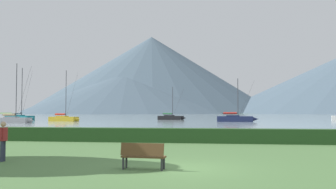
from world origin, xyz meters
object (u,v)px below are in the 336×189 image
(sailboat_slip_7, at_px, (236,118))
(sailboat_slip_1, at_px, (64,118))
(sailboat_slip_3, at_px, (14,120))
(person_seated_viewer, at_px, (3,138))
(sailboat_slip_2, at_px, (20,117))
(sailboat_slip_6, at_px, (171,117))
(park_bench_near_path, at_px, (143,155))

(sailboat_slip_7, bearing_deg, sailboat_slip_1, -173.18)
(sailboat_slip_1, xyz_separation_m, sailboat_slip_7, (34.73, 1.88, 0.06))
(sailboat_slip_3, xyz_separation_m, sailboat_slip_7, (38.40, 14.22, 0.05))
(person_seated_viewer, bearing_deg, sailboat_slip_2, 112.50)
(sailboat_slip_1, relative_size, sailboat_slip_3, 1.01)
(sailboat_slip_1, relative_size, person_seated_viewer, 6.35)
(sailboat_slip_1, height_order, sailboat_slip_3, sailboat_slip_1)
(sailboat_slip_1, bearing_deg, person_seated_viewer, -58.45)
(sailboat_slip_6, height_order, sailboat_slip_7, sailboat_slip_7)
(sailboat_slip_3, height_order, person_seated_viewer, sailboat_slip_3)
(sailboat_slip_7, relative_size, person_seated_viewer, 5.17)
(sailboat_slip_3, xyz_separation_m, sailboat_slip_6, (23.67, 28.40, -0.02))
(sailboat_slip_2, relative_size, sailboat_slip_3, 1.13)
(sailboat_slip_7, bearing_deg, park_bench_near_path, -91.62)
(sailboat_slip_3, distance_m, sailboat_slip_6, 36.96)
(sailboat_slip_2, distance_m, park_bench_near_path, 76.00)
(sailboat_slip_7, bearing_deg, sailboat_slip_3, -155.96)
(sailboat_slip_3, distance_m, park_bench_near_path, 56.71)
(sailboat_slip_2, height_order, park_bench_near_path, sailboat_slip_2)
(park_bench_near_path, bearing_deg, sailboat_slip_1, 120.99)
(sailboat_slip_6, bearing_deg, sailboat_slip_7, -30.23)
(sailboat_slip_6, height_order, person_seated_viewer, sailboat_slip_6)
(sailboat_slip_2, height_order, person_seated_viewer, sailboat_slip_2)
(sailboat_slip_1, xyz_separation_m, sailboat_slip_3, (-3.68, -12.34, 0.01))
(sailboat_slip_1, bearing_deg, sailboat_slip_7, 12.91)
(sailboat_slip_3, relative_size, sailboat_slip_6, 1.31)
(sailboat_slip_3, distance_m, person_seated_viewer, 52.27)
(sailboat_slip_1, distance_m, sailboat_slip_6, 25.64)
(sailboat_slip_3, height_order, sailboat_slip_6, sailboat_slip_3)
(sailboat_slip_1, bearing_deg, park_bench_near_path, -53.81)
(sailboat_slip_2, xyz_separation_m, sailboat_slip_3, (8.88, -17.29, -0.08))
(sailboat_slip_2, relative_size, sailboat_slip_6, 1.48)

